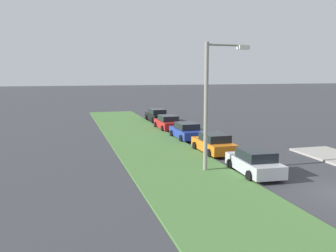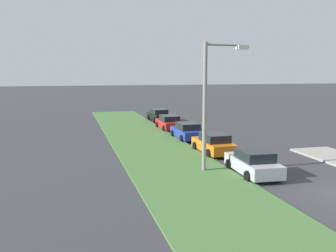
# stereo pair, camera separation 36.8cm
# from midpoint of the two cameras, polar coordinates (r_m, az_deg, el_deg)

# --- Properties ---
(grass_median) EXTENTS (60.00, 6.00, 0.12)m
(grass_median) POSITION_cam_midpoint_polar(r_m,az_deg,el_deg) (25.77, -0.98, -4.73)
(grass_median) COLOR #477238
(grass_median) RESTS_ON ground
(parked_car_silver) EXTENTS (4.37, 2.16, 1.47)m
(parked_car_silver) POSITION_cam_midpoint_polar(r_m,az_deg,el_deg) (22.03, 12.50, -5.42)
(parked_car_silver) COLOR #B2B5BA
(parked_car_silver) RESTS_ON ground
(parked_car_orange) EXTENTS (4.35, 2.11, 1.47)m
(parked_car_orange) POSITION_cam_midpoint_polar(r_m,az_deg,el_deg) (27.23, 6.56, -2.67)
(parked_car_orange) COLOR orange
(parked_car_orange) RESTS_ON ground
(parked_car_blue) EXTENTS (4.33, 2.08, 1.47)m
(parked_car_blue) POSITION_cam_midpoint_polar(r_m,az_deg,el_deg) (32.72, 2.48, -0.79)
(parked_car_blue) COLOR #23389E
(parked_car_blue) RESTS_ON ground
(parked_car_red) EXTENTS (4.33, 2.07, 1.47)m
(parked_car_red) POSITION_cam_midpoint_polar(r_m,az_deg,el_deg) (38.20, -0.32, 0.51)
(parked_car_red) COLOR red
(parked_car_red) RESTS_ON ground
(parked_car_black) EXTENTS (4.39, 2.19, 1.47)m
(parked_car_black) POSITION_cam_midpoint_polar(r_m,az_deg,el_deg) (44.72, -1.93, 1.64)
(parked_car_black) COLOR black
(parked_car_black) RESTS_ON ground
(streetlight) EXTENTS (0.61, 2.87, 7.50)m
(streetlight) POSITION_cam_midpoint_polar(r_m,az_deg,el_deg) (21.84, 6.14, 4.37)
(streetlight) COLOR gray
(streetlight) RESTS_ON ground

